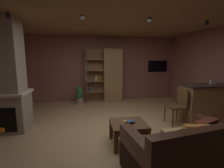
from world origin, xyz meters
TOP-DOWN VIEW (x-y plane):
  - floor at (0.00, 0.00)m, footprint 5.99×5.96m
  - wall_back at (0.00, 3.01)m, footprint 6.11×0.06m
  - ceiling at (0.00, 0.00)m, footprint 5.99×5.96m
  - window_pane_back at (-0.36, 2.98)m, footprint 0.60×0.01m
  - stone_fireplace at (-2.45, 0.50)m, footprint 0.96×0.78m
  - bookshelf_cabinet at (0.31, 2.74)m, footprint 1.37×0.41m
  - kitchen_bar_counter at (2.55, 0.24)m, footprint 1.37×0.63m
  - tissue_box at (2.67, 0.27)m, footprint 0.14×0.14m
  - leather_couch at (0.72, -1.52)m, footprint 1.68×1.12m
  - coffee_table at (0.17, -0.58)m, footprint 0.68×0.62m
  - table_book_0 at (0.14, -0.55)m, footprint 0.15×0.13m
  - table_book_1 at (0.20, -0.61)m, footprint 0.16×0.14m
  - dining_chair at (1.68, 0.19)m, footprint 0.45×0.45m
  - potted_floor_plant at (-0.89, 2.48)m, footprint 0.26×0.25m
  - wall_mounted_tv at (2.36, 2.95)m, footprint 0.82×0.06m
  - track_light_spot_0 at (-2.06, 0.04)m, footprint 0.07×0.07m
  - track_light_spot_1 at (-0.66, -0.00)m, footprint 0.07×0.07m
  - track_light_spot_2 at (0.74, 0.00)m, footprint 0.07×0.07m
  - track_light_spot_3 at (2.15, 0.01)m, footprint 0.07×0.07m

SIDE VIEW (x-z plane):
  - floor at x=0.00m, z-range -0.02..0.00m
  - leather_couch at x=0.72m, z-range -0.11..0.73m
  - potted_floor_plant at x=-0.89m, z-range 0.00..0.65m
  - coffee_table at x=0.17m, z-range 0.13..0.57m
  - table_book_0 at x=0.14m, z-range 0.44..0.46m
  - table_book_1 at x=0.20m, z-range 0.46..0.49m
  - kitchen_bar_counter at x=2.55m, z-range 0.00..1.00m
  - dining_chair at x=1.68m, z-range 0.07..0.99m
  - bookshelf_cabinet at x=0.31m, z-range -0.01..2.03m
  - tissue_box at x=2.67m, z-range 1.00..1.11m
  - stone_fireplace at x=-2.45m, z-range -0.13..2.43m
  - window_pane_back at x=-0.36m, z-range 0.81..1.72m
  - wall_back at x=0.00m, z-range 0.00..2.55m
  - wall_mounted_tv at x=2.36m, z-range 1.13..1.59m
  - track_light_spot_0 at x=-2.06m, z-range 2.44..2.53m
  - track_light_spot_1 at x=-0.66m, z-range 2.44..2.53m
  - track_light_spot_2 at x=0.74m, z-range 2.44..2.53m
  - track_light_spot_3 at x=2.15m, z-range 2.44..2.53m
  - ceiling at x=0.00m, z-range 2.55..2.57m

